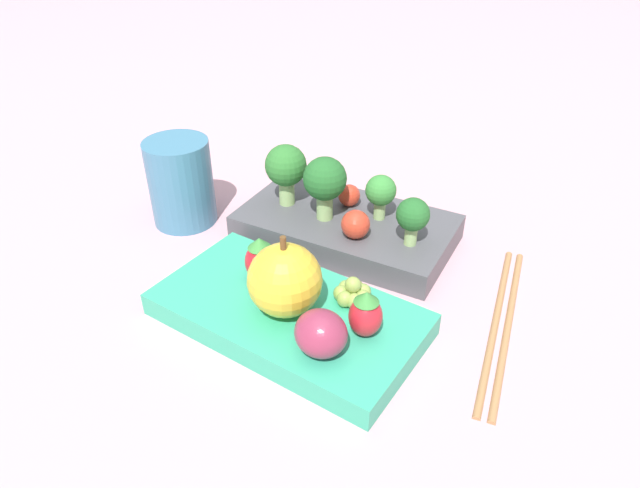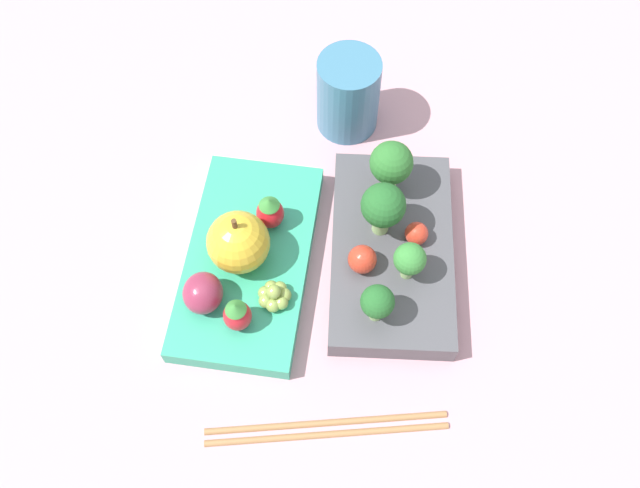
{
  "view_description": "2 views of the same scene",
  "coord_description": "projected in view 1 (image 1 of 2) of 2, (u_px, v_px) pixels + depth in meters",
  "views": [
    {
      "loc": [
        0.22,
        -0.35,
        0.31
      ],
      "look_at": [
        -0.0,
        -0.0,
        0.04
      ],
      "focal_mm": 32.0,
      "sensor_mm": 36.0,
      "label": 1
    },
    {
      "loc": [
        0.31,
        0.03,
        0.62
      ],
      "look_at": [
        -0.0,
        -0.0,
        0.04
      ],
      "focal_mm": 40.0,
      "sensor_mm": 36.0,
      "label": 2
    }
  ],
  "objects": [
    {
      "name": "cherry_tomato_0",
      "position": [
        349.0,
        195.0,
        0.57
      ],
      "size": [
        0.02,
        0.02,
        0.02
      ],
      "color": "red",
      "rests_on": "bento_box_savoury"
    },
    {
      "name": "broccoli_floret_1",
      "position": [
        286.0,
        168.0,
        0.56
      ],
      "size": [
        0.04,
        0.04,
        0.06
      ],
      "color": "#93B770",
      "rests_on": "bento_box_savoury"
    },
    {
      "name": "bento_box_savoury",
      "position": [
        346.0,
        227.0,
        0.56
      ],
      "size": [
        0.21,
        0.13,
        0.03
      ],
      "color": "#4C4C51",
      "rests_on": "ground_plane"
    },
    {
      "name": "broccoli_floret_3",
      "position": [
        325.0,
        181.0,
        0.53
      ],
      "size": [
        0.04,
        0.04,
        0.06
      ],
      "color": "#93B770",
      "rests_on": "bento_box_savoury"
    },
    {
      "name": "broccoli_floret_0",
      "position": [
        413.0,
        216.0,
        0.5
      ],
      "size": [
        0.03,
        0.03,
        0.05
      ],
      "color": "#93B770",
      "rests_on": "bento_box_savoury"
    },
    {
      "name": "chopsticks_pair",
      "position": [
        502.0,
        321.0,
        0.46
      ],
      "size": [
        0.05,
        0.21,
        0.01
      ],
      "color": "#A37547",
      "rests_on": "ground_plane"
    },
    {
      "name": "ground_plane",
      "position": [
        321.0,
        277.0,
        0.52
      ],
      "size": [
        4.0,
        4.0,
        0.0
      ],
      "primitive_type": "plane",
      "color": "#C6939E"
    },
    {
      "name": "strawberry_0",
      "position": [
        366.0,
        314.0,
        0.42
      ],
      "size": [
        0.03,
        0.03,
        0.04
      ],
      "color": "red",
      "rests_on": "bento_box_fruit"
    },
    {
      "name": "broccoli_floret_2",
      "position": [
        381.0,
        192.0,
        0.54
      ],
      "size": [
        0.03,
        0.03,
        0.05
      ],
      "color": "#93B770",
      "rests_on": "bento_box_savoury"
    },
    {
      "name": "strawberry_1",
      "position": [
        260.0,
        259.0,
        0.47
      ],
      "size": [
        0.03,
        0.03,
        0.04
      ],
      "color": "red",
      "rests_on": "bento_box_fruit"
    },
    {
      "name": "grape_cluster",
      "position": [
        353.0,
        293.0,
        0.45
      ],
      "size": [
        0.03,
        0.03,
        0.02
      ],
      "color": "#8EA84C",
      "rests_on": "bento_box_fruit"
    },
    {
      "name": "drinking_cup",
      "position": [
        181.0,
        182.0,
        0.58
      ],
      "size": [
        0.06,
        0.06,
        0.09
      ],
      "color": "teal",
      "rests_on": "ground_plane"
    },
    {
      "name": "plum",
      "position": [
        321.0,
        333.0,
        0.4
      ],
      "size": [
        0.04,
        0.04,
        0.04
      ],
      "color": "#892D47",
      "rests_on": "bento_box_fruit"
    },
    {
      "name": "apple",
      "position": [
        285.0,
        280.0,
        0.43
      ],
      "size": [
        0.06,
        0.06,
        0.07
      ],
      "color": "gold",
      "rests_on": "bento_box_fruit"
    },
    {
      "name": "bento_box_fruit",
      "position": [
        288.0,
        314.0,
        0.46
      ],
      "size": [
        0.22,
        0.12,
        0.02
      ],
      "color": "#33A87F",
      "rests_on": "ground_plane"
    },
    {
      "name": "cherry_tomato_1",
      "position": [
        356.0,
        224.0,
        0.52
      ],
      "size": [
        0.03,
        0.03,
        0.03
      ],
      "color": "red",
      "rests_on": "bento_box_savoury"
    }
  ]
}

